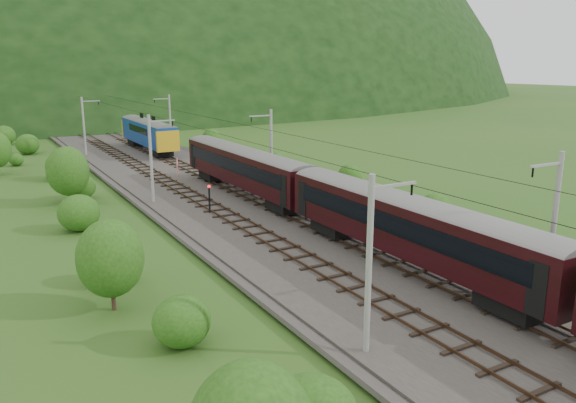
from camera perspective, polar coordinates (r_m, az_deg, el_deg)
ground at (r=30.00m, az=17.52°, el=-11.91°), size 600.00×600.00×0.00m
railbed at (r=36.80m, az=6.06°, el=-6.21°), size 14.00×220.00×0.30m
track_left at (r=35.45m, az=2.90°, el=-6.56°), size 2.40×220.00×0.27m
track_right at (r=38.12m, az=9.01°, el=-5.24°), size 2.40×220.00×0.27m
catenary_left at (r=52.56m, az=-13.68°, el=4.44°), size 2.54×192.28×8.00m
catenary_right at (r=57.13m, az=-1.79°, el=5.55°), size 2.54×192.28×8.00m
overhead_wires at (r=35.05m, az=6.35°, el=4.53°), size 4.83×198.00×0.03m
mountain_main at (r=278.94m, az=-26.02°, el=9.82°), size 504.00×360.00×244.00m
train at (r=35.12m, az=12.09°, el=-1.50°), size 3.06×122.62×5.32m
hazard_post_near at (r=64.29m, az=-11.15°, el=3.07°), size 0.15×0.15×1.43m
hazard_post_far at (r=67.70m, az=-11.19°, el=3.69°), size 0.17×0.17×1.63m
signal at (r=48.26m, az=-8.00°, el=0.52°), size 0.27×0.27×2.42m
vegetation_left at (r=31.65m, az=-16.16°, el=-6.24°), size 11.92×145.91×5.44m
vegetation_right at (r=41.36m, az=25.24°, el=-3.50°), size 5.88×106.29×3.05m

